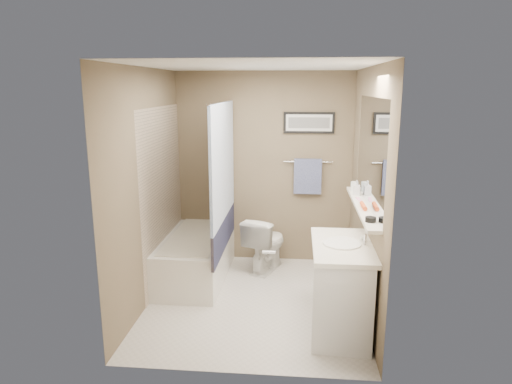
# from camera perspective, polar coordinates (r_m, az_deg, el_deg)

# --- Properties ---
(ground) EXTENTS (2.50, 2.50, 0.00)m
(ground) POSITION_cam_1_polar(r_m,az_deg,el_deg) (4.95, -0.16, -13.48)
(ground) COLOR silver
(ground) RESTS_ON ground
(ceiling) EXTENTS (2.20, 2.50, 0.04)m
(ceiling) POSITION_cam_1_polar(r_m,az_deg,el_deg) (4.43, -0.18, 15.23)
(ceiling) COLOR white
(ceiling) RESTS_ON wall_back
(wall_back) EXTENTS (2.20, 0.04, 2.40)m
(wall_back) POSITION_cam_1_polar(r_m,az_deg,el_deg) (5.74, 0.99, 2.91)
(wall_back) COLOR brown
(wall_back) RESTS_ON ground
(wall_front) EXTENTS (2.20, 0.04, 2.40)m
(wall_front) POSITION_cam_1_polar(r_m,az_deg,el_deg) (3.36, -2.16, -4.47)
(wall_front) COLOR brown
(wall_front) RESTS_ON ground
(wall_left) EXTENTS (0.04, 2.50, 2.40)m
(wall_left) POSITION_cam_1_polar(r_m,az_deg,el_deg) (4.77, -13.21, 0.45)
(wall_left) COLOR brown
(wall_left) RESTS_ON ground
(wall_right) EXTENTS (0.04, 2.50, 2.40)m
(wall_right) POSITION_cam_1_polar(r_m,az_deg,el_deg) (4.57, 13.43, -0.09)
(wall_right) COLOR brown
(wall_right) RESTS_ON ground
(tile_surround) EXTENTS (0.02, 1.55, 2.00)m
(tile_surround) POSITION_cam_1_polar(r_m,az_deg,el_deg) (5.28, -11.54, -0.49)
(tile_surround) COLOR #BAA48C
(tile_surround) RESTS_ON wall_left
(curtain_rod) EXTENTS (0.02, 1.55, 0.02)m
(curtain_rod) POSITION_cam_1_polar(r_m,az_deg,el_deg) (4.98, -4.30, 11.16)
(curtain_rod) COLOR silver
(curtain_rod) RESTS_ON wall_left
(curtain_upper) EXTENTS (0.03, 1.45, 1.28)m
(curtain_upper) POSITION_cam_1_polar(r_m,az_deg,el_deg) (5.04, -4.17, 3.76)
(curtain_upper) COLOR white
(curtain_upper) RESTS_ON curtain_rod
(curtain_lower) EXTENTS (0.03, 1.45, 0.36)m
(curtain_lower) POSITION_cam_1_polar(r_m,az_deg,el_deg) (5.24, -4.03, -5.13)
(curtain_lower) COLOR #242644
(curtain_lower) RESTS_ON curtain_rod
(mirror) EXTENTS (0.02, 1.60, 1.00)m
(mirror) POSITION_cam_1_polar(r_m,az_deg,el_deg) (4.35, 14.12, 4.85)
(mirror) COLOR silver
(mirror) RESTS_ON wall_right
(shelf) EXTENTS (0.12, 1.60, 0.03)m
(shelf) POSITION_cam_1_polar(r_m,az_deg,el_deg) (4.45, 13.05, -1.77)
(shelf) COLOR silver
(shelf) RESTS_ON wall_right
(towel_bar) EXTENTS (0.60, 0.02, 0.02)m
(towel_bar) POSITION_cam_1_polar(r_m,az_deg,el_deg) (5.70, 6.51, 3.77)
(towel_bar) COLOR silver
(towel_bar) RESTS_ON wall_back
(towel) EXTENTS (0.34, 0.05, 0.44)m
(towel) POSITION_cam_1_polar(r_m,az_deg,el_deg) (5.71, 6.47, 1.95)
(towel) COLOR #7D89B6
(towel) RESTS_ON towel_bar
(art_frame) EXTENTS (0.62, 0.02, 0.26)m
(art_frame) POSITION_cam_1_polar(r_m,az_deg,el_deg) (5.66, 6.64, 8.60)
(art_frame) COLOR black
(art_frame) RESTS_ON wall_back
(art_mat) EXTENTS (0.56, 0.00, 0.20)m
(art_mat) POSITION_cam_1_polar(r_m,az_deg,el_deg) (5.65, 6.64, 8.59)
(art_mat) COLOR white
(art_mat) RESTS_ON art_frame
(art_image) EXTENTS (0.50, 0.00, 0.13)m
(art_image) POSITION_cam_1_polar(r_m,az_deg,el_deg) (5.64, 6.64, 8.58)
(art_image) COLOR #595959
(art_image) RESTS_ON art_mat
(door) EXTENTS (0.80, 0.02, 2.00)m
(door) POSITION_cam_1_polar(r_m,az_deg,el_deg) (3.39, 7.18, -7.98)
(door) COLOR silver
(door) RESTS_ON wall_front
(door_handle) EXTENTS (0.10, 0.02, 0.02)m
(door_handle) POSITION_cam_1_polar(r_m,az_deg,el_deg) (3.45, 1.62, -7.54)
(door_handle) COLOR silver
(door_handle) RESTS_ON door
(bathtub) EXTENTS (0.72, 1.51, 0.50)m
(bathtub) POSITION_cam_1_polar(r_m,az_deg,el_deg) (5.48, -7.49, -8.02)
(bathtub) COLOR white
(bathtub) RESTS_ON ground
(tub_rim) EXTENTS (0.56, 1.36, 0.02)m
(tub_rim) POSITION_cam_1_polar(r_m,az_deg,el_deg) (5.40, -7.57, -5.54)
(tub_rim) COLOR silver
(tub_rim) RESTS_ON bathtub
(toilet) EXTENTS (0.59, 0.75, 0.68)m
(toilet) POSITION_cam_1_polar(r_m,az_deg,el_deg) (5.63, 1.22, -6.40)
(toilet) COLOR white
(toilet) RESTS_ON ground
(vanity) EXTENTS (0.56, 0.93, 0.80)m
(vanity) POSITION_cam_1_polar(r_m,az_deg,el_deg) (4.33, 10.70, -11.92)
(vanity) COLOR white
(vanity) RESTS_ON ground
(countertop) EXTENTS (0.54, 0.96, 0.04)m
(countertop) POSITION_cam_1_polar(r_m,az_deg,el_deg) (4.17, 10.81, -6.68)
(countertop) COLOR white
(countertop) RESTS_ON vanity
(sink_basin) EXTENTS (0.34, 0.34, 0.01)m
(sink_basin) POSITION_cam_1_polar(r_m,az_deg,el_deg) (4.16, 10.69, -6.32)
(sink_basin) COLOR white
(sink_basin) RESTS_ON countertop
(faucet_spout) EXTENTS (0.02, 0.02, 0.10)m
(faucet_spout) POSITION_cam_1_polar(r_m,az_deg,el_deg) (4.17, 13.46, -5.79)
(faucet_spout) COLOR silver
(faucet_spout) RESTS_ON countertop
(faucet_knob) EXTENTS (0.05, 0.05, 0.05)m
(faucet_knob) POSITION_cam_1_polar(r_m,az_deg,el_deg) (4.27, 13.26, -5.62)
(faucet_knob) COLOR silver
(faucet_knob) RESTS_ON countertop
(candle_bowl_near) EXTENTS (0.09, 0.09, 0.04)m
(candle_bowl_near) POSITION_cam_1_polar(r_m,az_deg,el_deg) (3.91, 14.13, -3.35)
(candle_bowl_near) COLOR black
(candle_bowl_near) RESTS_ON shelf
(hair_brush_front) EXTENTS (0.04, 0.22, 0.04)m
(hair_brush_front) POSITION_cam_1_polar(r_m,az_deg,el_deg) (4.32, 13.28, -1.71)
(hair_brush_front) COLOR #DC4F1F
(hair_brush_front) RESTS_ON shelf
(pink_comb) EXTENTS (0.05, 0.16, 0.01)m
(pink_comb) POSITION_cam_1_polar(r_m,az_deg,el_deg) (4.65, 12.72, -0.88)
(pink_comb) COLOR pink
(pink_comb) RESTS_ON shelf
(glass_jar) EXTENTS (0.08, 0.08, 0.10)m
(glass_jar) POSITION_cam_1_polar(r_m,az_deg,el_deg) (5.01, 12.20, 0.69)
(glass_jar) COLOR white
(glass_jar) RESTS_ON shelf
(soap_bottle) EXTENTS (0.07, 0.08, 0.15)m
(soap_bottle) POSITION_cam_1_polar(r_m,az_deg,el_deg) (4.83, 12.46, 0.52)
(soap_bottle) COLOR #999999
(soap_bottle) RESTS_ON shelf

